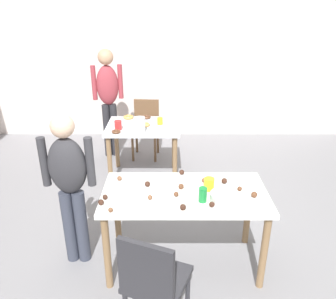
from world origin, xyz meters
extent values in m
plane|color=gray|center=(0.00, 0.00, 0.00)|extent=(6.40, 6.40, 0.00)
cube|color=silver|center=(0.00, 3.20, 1.30)|extent=(6.40, 0.10, 2.60)
cube|color=white|center=(0.11, -0.19, 0.73)|extent=(1.39, 0.70, 0.04)
cylinder|color=olive|center=(-0.52, -0.48, 0.35)|extent=(0.06, 0.06, 0.71)
cylinder|color=olive|center=(0.75, -0.48, 0.35)|extent=(0.06, 0.06, 0.71)
cylinder|color=olive|center=(-0.52, 0.10, 0.35)|extent=(0.06, 0.06, 0.71)
cylinder|color=olive|center=(0.75, 0.10, 0.35)|extent=(0.06, 0.06, 0.71)
cube|color=silver|center=(-0.35, 1.50, 0.73)|extent=(0.94, 0.74, 0.04)
cylinder|color=olive|center=(-0.77, 1.19, 0.35)|extent=(0.06, 0.06, 0.71)
cylinder|color=olive|center=(0.06, 1.19, 0.35)|extent=(0.06, 0.06, 0.71)
cylinder|color=olive|center=(-0.77, 1.81, 0.35)|extent=(0.06, 0.06, 0.71)
cylinder|color=olive|center=(0.06, 1.81, 0.35)|extent=(0.06, 0.06, 0.71)
cube|color=#2D2D33|center=(-0.10, -0.84, 0.43)|extent=(0.52, 0.52, 0.04)
cube|color=#2D2D33|center=(-0.17, -1.01, 0.66)|extent=(0.37, 0.18, 0.42)
cylinder|color=#2D2D33|center=(-0.19, -0.62, 0.21)|extent=(0.04, 0.04, 0.41)
cylinder|color=#2D2D33|center=(0.12, -0.75, 0.21)|extent=(0.04, 0.04, 0.41)
cube|color=brown|center=(-0.37, 2.15, 0.43)|extent=(0.43, 0.43, 0.04)
cube|color=brown|center=(-0.36, 2.33, 0.66)|extent=(0.38, 0.07, 0.42)
cylinder|color=brown|center=(-0.22, 1.97, 0.21)|extent=(0.04, 0.04, 0.41)
cylinder|color=brown|center=(-0.56, 2.00, 0.21)|extent=(0.04, 0.04, 0.41)
cylinder|color=brown|center=(-0.19, 2.31, 0.21)|extent=(0.04, 0.04, 0.41)
cylinder|color=brown|center=(-0.53, 2.34, 0.21)|extent=(0.04, 0.04, 0.41)
cylinder|color=#383D4C|center=(-0.92, -0.14, 0.36)|extent=(0.11, 0.11, 0.71)
cylinder|color=#383D4C|center=(-0.81, -0.14, 0.36)|extent=(0.11, 0.11, 0.71)
ellipsoid|color=#333338|center=(-0.86, -0.14, 0.97)|extent=(0.32, 0.20, 0.51)
sphere|color=beige|center=(-0.86, -0.14, 1.32)|extent=(0.19, 0.19, 0.19)
cylinder|color=#333338|center=(-1.05, -0.14, 1.00)|extent=(0.07, 0.07, 0.43)
cylinder|color=#333338|center=(-0.67, -0.14, 1.00)|extent=(0.07, 0.07, 0.43)
cylinder|color=#28282D|center=(-0.86, 2.24, 0.41)|extent=(0.11, 0.11, 0.82)
cylinder|color=#28282D|center=(-0.97, 2.21, 0.41)|extent=(0.11, 0.11, 0.82)
ellipsoid|color=#9E3842|center=(-0.91, 2.23, 1.11)|extent=(0.36, 0.27, 0.58)
sphere|color=tan|center=(-0.91, 2.23, 1.51)|extent=(0.22, 0.22, 0.22)
cylinder|color=#9E3842|center=(-0.73, 2.27, 1.16)|extent=(0.08, 0.08, 0.49)
cylinder|color=#9E3842|center=(-1.10, 2.18, 1.16)|extent=(0.08, 0.08, 0.49)
cylinder|color=white|center=(0.41, -0.33, 0.78)|extent=(0.20, 0.20, 0.07)
cylinder|color=#198438|center=(0.25, -0.34, 0.81)|extent=(0.07, 0.07, 0.12)
cube|color=silver|center=(-0.43, -0.24, 0.75)|extent=(0.17, 0.02, 0.01)
cylinder|color=yellow|center=(0.32, -0.16, 0.80)|extent=(0.09, 0.09, 0.11)
sphere|color=#3D2319|center=(0.10, 0.12, 0.77)|extent=(0.05, 0.05, 0.05)
sphere|color=brown|center=(-0.46, -0.49, 0.77)|extent=(0.04, 0.04, 0.04)
sphere|color=brown|center=(0.08, -0.14, 0.77)|extent=(0.05, 0.05, 0.05)
sphere|color=#3D2319|center=(0.09, -0.46, 0.77)|extent=(0.05, 0.05, 0.05)
sphere|color=#3D2319|center=(0.31, -0.42, 0.77)|extent=(0.04, 0.04, 0.04)
sphere|color=brown|center=(0.58, -0.17, 0.77)|extent=(0.04, 0.04, 0.04)
sphere|color=#3D2319|center=(0.47, -0.05, 0.77)|extent=(0.05, 0.05, 0.05)
sphere|color=brown|center=(0.29, -0.03, 0.77)|extent=(0.04, 0.04, 0.04)
sphere|color=#3D2319|center=(-0.53, -0.31, 0.77)|extent=(0.04, 0.04, 0.04)
sphere|color=#3D2319|center=(-0.20, -0.10, 0.77)|extent=(0.05, 0.05, 0.05)
sphere|color=#3D2319|center=(-0.55, -0.39, 0.77)|extent=(0.05, 0.05, 0.05)
sphere|color=brown|center=(-0.46, 0.01, 0.77)|extent=(0.04, 0.04, 0.04)
sphere|color=brown|center=(-0.17, -0.31, 0.77)|extent=(0.04, 0.04, 0.04)
sphere|color=brown|center=(0.67, -0.28, 0.77)|extent=(0.05, 0.05, 0.05)
sphere|color=brown|center=(0.04, -0.26, 0.77)|extent=(0.04, 0.04, 0.04)
cylinder|color=white|center=(-0.36, 1.21, 0.85)|extent=(0.12, 0.12, 0.20)
cylinder|color=red|center=(-0.65, 1.34, 0.81)|extent=(0.09, 0.09, 0.11)
cylinder|color=yellow|center=(-0.13, 1.53, 0.80)|extent=(0.07, 0.07, 0.09)
torus|color=gold|center=(-0.57, 1.78, 0.77)|extent=(0.14, 0.14, 0.04)
torus|color=white|center=(0.04, 1.50, 0.77)|extent=(0.14, 0.14, 0.04)
torus|color=gold|center=(-0.33, 1.47, 0.77)|extent=(0.13, 0.13, 0.04)
torus|color=brown|center=(-0.33, 1.79, 0.77)|extent=(0.12, 0.12, 0.04)
torus|color=brown|center=(-0.66, 1.21, 0.77)|extent=(0.11, 0.11, 0.03)
camera|label=1|loc=(-0.03, -2.63, 2.19)|focal=35.81mm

